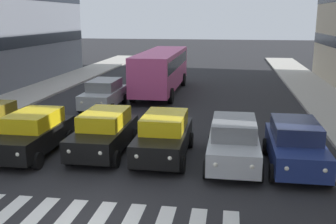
% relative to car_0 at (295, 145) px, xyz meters
% --- Properties ---
extents(ground_plane, '(180.00, 180.00, 0.00)m').
position_rel_car_0_xyz_m(ground_plane, '(6.31, 5.19, -0.89)').
color(ground_plane, '#262628').
extents(crosswalk_markings, '(8.55, 2.80, 0.01)m').
position_rel_car_0_xyz_m(crosswalk_markings, '(6.31, 5.19, -0.88)').
color(crosswalk_markings, silver).
rests_on(crosswalk_markings, ground_plane).
extents(car_0, '(2.02, 4.44, 1.72)m').
position_rel_car_0_xyz_m(car_0, '(0.00, 0.00, 0.00)').
color(car_0, navy).
rests_on(car_0, ground_plane).
extents(car_1, '(2.02, 4.44, 1.72)m').
position_rel_car_0_xyz_m(car_1, '(2.22, 0.02, 0.00)').
color(car_1, '#B2B7BC').
rests_on(car_1, ground_plane).
extents(car_2, '(2.02, 4.44, 1.72)m').
position_rel_car_0_xyz_m(car_2, '(4.91, -0.35, 0.00)').
color(car_2, black).
rests_on(car_2, ground_plane).
extents(car_3, '(2.02, 4.44, 1.72)m').
position_rel_car_0_xyz_m(car_3, '(7.39, -0.48, 0.00)').
color(car_3, black).
rests_on(car_3, ground_plane).
extents(car_4, '(2.02, 4.44, 1.72)m').
position_rel_car_0_xyz_m(car_4, '(10.16, 0.11, 0.00)').
color(car_4, black).
rests_on(car_4, ground_plane).
extents(car_row2_0, '(2.02, 4.44, 1.72)m').
position_rel_car_0_xyz_m(car_row2_0, '(9.94, -8.38, 0.00)').
color(car_row2_0, '#B2B7BC').
rests_on(car_row2_0, ground_plane).
extents(bus_behind_traffic, '(2.78, 10.50, 3.00)m').
position_rel_car_0_xyz_m(bus_behind_traffic, '(7.39, -14.00, 0.97)').
color(bus_behind_traffic, '#DB5193').
rests_on(bus_behind_traffic, ground_plane).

